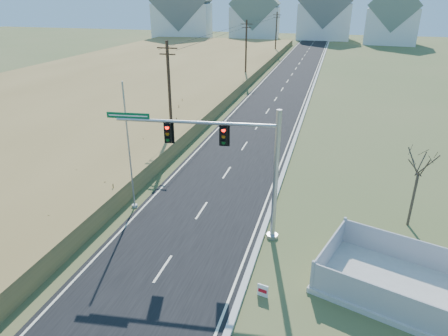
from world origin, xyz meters
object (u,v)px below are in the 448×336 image
Objects in this scene: traffic_signal_mast at (240,161)px; fence_enclosure at (399,286)px; open_sign at (263,291)px; bare_tree at (421,162)px; flagpole at (130,161)px.

fence_enclosure is (8.13, -2.58, -4.19)m from traffic_signal_mast.
open_sign is at bearing -143.56° from fence_enclosure.
traffic_signal_mast is at bearing -158.36° from bare_tree.
traffic_signal_mast reaches higher than bare_tree.
open_sign is 11.56m from bare_tree.
flagpole is at bearing 159.94° from open_sign.
traffic_signal_mast is at bearing -10.66° from flagpole.
traffic_signal_mast is 1.83× the size of bare_tree.
traffic_signal_mast is 1.13× the size of fence_enclosure.
flagpole reaches higher than traffic_signal_mast.
fence_enclosure is 1.01× the size of flagpole.
bare_tree is at bearing 61.71° from open_sign.
flagpole is at bearing 162.19° from traffic_signal_mast.
traffic_signal_mast is 9.50m from fence_enclosure.
fence_enclosure is at bearing -24.78° from traffic_signal_mast.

